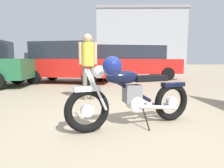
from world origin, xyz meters
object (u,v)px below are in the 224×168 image
(bystander, at_px, (88,60))
(silver_sedan_mid, at_px, (66,62))
(vintage_motorcycle, at_px, (131,95))
(pale_sedan_back, at_px, (132,61))
(red_hatchback_near, at_px, (39,62))

(bystander, xyz_separation_m, silver_sedan_mid, (-1.37, 3.67, -0.10))
(vintage_motorcycle, distance_m, silver_sedan_mid, 6.11)
(bystander, bearing_deg, pale_sedan_back, -25.54)
(silver_sedan_mid, distance_m, pale_sedan_back, 3.47)
(vintage_motorcycle, xyz_separation_m, bystander, (-0.85, 2.00, 0.53))
(pale_sedan_back, height_order, red_hatchback_near, pale_sedan_back)
(vintage_motorcycle, bearing_deg, bystander, -87.61)
(silver_sedan_mid, relative_size, pale_sedan_back, 0.85)
(silver_sedan_mid, distance_m, red_hatchback_near, 10.37)
(red_hatchback_near, bearing_deg, bystander, 120.69)
(silver_sedan_mid, bearing_deg, vintage_motorcycle, -58.29)
(bystander, distance_m, red_hatchback_near, 14.28)
(vintage_motorcycle, relative_size, pale_sedan_back, 0.41)
(vintage_motorcycle, distance_m, bystander, 2.24)
(silver_sedan_mid, relative_size, red_hatchback_near, 0.95)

